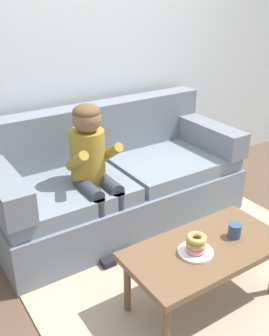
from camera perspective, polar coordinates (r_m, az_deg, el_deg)
name	(u,v)px	position (r m, az deg, el deg)	size (l,w,h in m)	color
ground	(186,266)	(2.95, 7.48, -14.01)	(10.00, 10.00, 0.00)	brown
wall_back	(88,43)	(3.49, -6.81, 17.57)	(8.00, 0.10, 2.80)	silver
area_rug	(210,286)	(2.81, 10.90, -16.49)	(2.21, 1.77, 0.01)	tan
couch	(115,182)	(3.30, -2.85, -2.10)	(2.06, 0.90, 0.95)	slate
coffee_table	(205,253)	(2.45, 10.28, -12.11)	(0.99, 0.51, 0.43)	brown
person_child	(93,164)	(2.86, -6.08, 0.63)	(0.34, 0.58, 1.10)	olive
plate	(195,252)	(2.36, 8.85, -11.97)	(0.21, 0.21, 0.01)	white
donut	(196,248)	(2.35, 8.90, -11.48)	(0.12, 0.12, 0.04)	pink
donut_second	(196,243)	(2.33, 8.95, -10.77)	(0.12, 0.12, 0.04)	tan
donut_third	(197,238)	(2.31, 9.02, -10.05)	(0.12, 0.12, 0.04)	tan
mug	(235,231)	(2.52, 14.36, -8.82)	(0.08, 0.08, 0.09)	#334C72
toy_controller	(212,245)	(3.14, 11.19, -10.90)	(0.23, 0.09, 0.05)	#339E56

